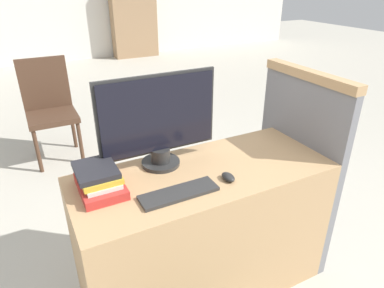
% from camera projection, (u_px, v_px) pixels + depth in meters
% --- Properties ---
extents(desk, '(1.31, 0.55, 0.77)m').
position_uv_depth(desk, '(203.00, 232.00, 1.87)').
color(desk, tan).
rests_on(desk, ground_plane).
extents(carrel_divider, '(0.07, 0.65, 1.18)m').
position_uv_depth(carrel_divider, '(296.00, 165.00, 2.09)').
color(carrel_divider, slate).
rests_on(carrel_divider, ground_plane).
extents(monitor, '(0.60, 0.20, 0.47)m').
position_uv_depth(monitor, '(159.00, 121.00, 1.66)').
color(monitor, '#282828').
rests_on(monitor, desk).
extents(keyboard, '(0.36, 0.11, 0.02)m').
position_uv_depth(keyboard, '(179.00, 193.00, 1.52)').
color(keyboard, '#2D2D2D').
rests_on(keyboard, desk).
extents(mouse, '(0.05, 0.08, 0.03)m').
position_uv_depth(mouse, '(228.00, 177.00, 1.62)').
color(mouse, '#262626').
rests_on(mouse, desk).
extents(book_stack, '(0.19, 0.28, 0.11)m').
position_uv_depth(book_stack, '(99.00, 179.00, 1.54)').
color(book_stack, '#B72D28').
rests_on(book_stack, desk).
extents(far_chair, '(0.44, 0.44, 0.96)m').
position_uv_depth(far_chair, '(49.00, 105.00, 3.24)').
color(far_chair, '#4C3323').
rests_on(far_chair, ground_plane).
extents(bookshelf_far, '(0.95, 0.32, 1.63)m').
position_uv_depth(bookshelf_far, '(134.00, 18.00, 7.32)').
color(bookshelf_far, '#9E7A56').
rests_on(bookshelf_far, ground_plane).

